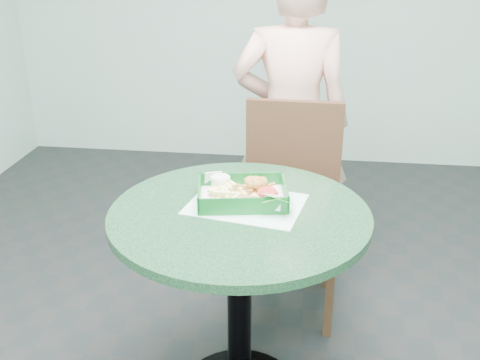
# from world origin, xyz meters

# --- Properties ---
(cafe_table) EXTENTS (0.85, 0.85, 0.75)m
(cafe_table) POSITION_xyz_m (0.00, 0.00, 0.58)
(cafe_table) COLOR black
(cafe_table) RESTS_ON floor
(dining_chair) EXTENTS (0.43, 0.43, 0.93)m
(dining_chair) POSITION_xyz_m (0.15, 0.66, 0.53)
(dining_chair) COLOR black
(dining_chair) RESTS_ON floor
(diner_person) EXTENTS (0.58, 0.40, 1.56)m
(diner_person) POSITION_xyz_m (0.12, 0.94, 0.78)
(diner_person) COLOR #F4B4A0
(diner_person) RESTS_ON floor
(placemat) EXTENTS (0.41, 0.34, 0.00)m
(placemat) POSITION_xyz_m (0.02, 0.05, 0.75)
(placemat) COLOR #B2E4D2
(placemat) RESTS_ON cafe_table
(food_basket) EXTENTS (0.29, 0.21, 0.06)m
(food_basket) POSITION_xyz_m (0.00, 0.07, 0.77)
(food_basket) COLOR #0B5C1F
(food_basket) RESTS_ON placemat
(crab_sandwich) EXTENTS (0.11, 0.11, 0.07)m
(crab_sandwich) POSITION_xyz_m (0.05, 0.09, 0.80)
(crab_sandwich) COLOR #E5B76C
(crab_sandwich) RESTS_ON food_basket
(fries_pile) EXTENTS (0.14, 0.15, 0.05)m
(fries_pile) POSITION_xyz_m (-0.06, 0.07, 0.79)
(fries_pile) COLOR #FFF196
(fries_pile) RESTS_ON food_basket
(sauce_ramekin) EXTENTS (0.07, 0.07, 0.04)m
(sauce_ramekin) POSITION_xyz_m (-0.07, 0.13, 0.80)
(sauce_ramekin) COLOR white
(sauce_ramekin) RESTS_ON food_basket
(garnish_cup) EXTENTS (0.11, 0.11, 0.04)m
(garnish_cup) POSITION_xyz_m (0.09, 0.01, 0.79)
(garnish_cup) COLOR silver
(garnish_cup) RESTS_ON food_basket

